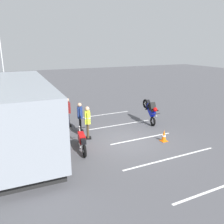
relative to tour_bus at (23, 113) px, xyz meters
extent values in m
plane|color=#4C4C51|center=(-1.89, -4.70, -1.64)|extent=(80.00, 80.00, 0.00)
cube|color=#8C939E|center=(-0.01, 0.00, 0.21)|extent=(9.33, 2.74, 2.80)
cube|color=black|center=(4.57, -0.12, 0.77)|extent=(0.11, 2.10, 1.23)
cube|color=black|center=(-0.04, -1.27, 0.77)|extent=(7.78, 0.24, 1.01)
cube|color=orange|center=(-0.04, -1.26, -0.35)|extent=(8.15, 0.24, 0.28)
cube|color=black|center=(-0.01, 0.00, -1.42)|extent=(8.58, 2.52, 0.45)
torus|color=black|center=(3.20, -1.21, -1.14)|extent=(1.01, 0.35, 1.00)
torus|color=black|center=(3.26, 1.05, -1.14)|extent=(1.01, 0.35, 1.00)
torus|color=black|center=(-3.28, -1.05, -1.14)|extent=(1.01, 0.35, 1.00)
cylinder|color=#473823|center=(-0.65, -3.13, -1.15)|extent=(0.15, 0.15, 0.80)
cube|color=black|center=(-0.66, -3.17, -1.59)|extent=(0.16, 0.28, 0.10)
cylinder|color=#473823|center=(-0.81, -3.09, -1.15)|extent=(0.15, 0.15, 0.80)
cube|color=black|center=(-0.82, -3.13, -1.59)|extent=(0.16, 0.28, 0.10)
cube|color=#D8F233|center=(-0.73, -3.11, -0.42)|extent=(0.44, 0.36, 0.67)
cube|color=silver|center=(-0.73, -3.11, -0.42)|extent=(0.45, 0.38, 0.06)
cylinder|color=#D8F233|center=(-0.50, -3.17, -0.40)|extent=(0.11, 0.11, 0.63)
sphere|color=tan|center=(-0.50, -3.17, -0.72)|extent=(0.11, 0.11, 0.09)
cylinder|color=#D8F233|center=(-0.96, -3.05, -0.40)|extent=(0.11, 0.11, 0.63)
sphere|color=tan|center=(-0.96, -3.05, -0.72)|extent=(0.11, 0.11, 0.09)
sphere|color=tan|center=(-0.73, -3.11, 0.06)|extent=(0.29, 0.29, 0.24)
cylinder|color=black|center=(0.56, -3.08, -1.17)|extent=(0.14, 0.14, 0.77)
cube|color=black|center=(0.55, -3.12, -1.59)|extent=(0.15, 0.27, 0.10)
cylinder|color=black|center=(0.40, -3.05, -1.17)|extent=(0.14, 0.14, 0.77)
cube|color=black|center=(0.40, -3.09, -1.59)|extent=(0.15, 0.27, 0.10)
cube|color=navy|center=(0.48, -3.06, -0.46)|extent=(0.43, 0.35, 0.64)
cylinder|color=navy|center=(0.72, -3.11, -0.45)|extent=(0.11, 0.11, 0.61)
sphere|color=tan|center=(0.72, -3.11, -0.75)|extent=(0.11, 0.11, 0.09)
cylinder|color=navy|center=(0.25, -3.02, -0.45)|extent=(0.11, 0.11, 0.61)
sphere|color=tan|center=(0.25, -3.02, -0.75)|extent=(0.11, 0.11, 0.09)
sphere|color=tan|center=(0.48, -3.06, -0.01)|extent=(0.27, 0.27, 0.23)
cylinder|color=black|center=(1.75, -2.66, -1.15)|extent=(0.12, 0.12, 0.80)
cube|color=black|center=(1.75, -2.70, -1.59)|extent=(0.11, 0.26, 0.10)
cylinder|color=black|center=(1.59, -2.65, -1.15)|extent=(0.12, 0.12, 0.80)
cube|color=black|center=(1.59, -2.69, -1.59)|extent=(0.11, 0.26, 0.10)
cube|color=maroon|center=(1.67, -2.66, -0.42)|extent=(0.39, 0.29, 0.67)
cylinder|color=maroon|center=(1.91, -2.66, -0.40)|extent=(0.09, 0.09, 0.64)
sphere|color=tan|center=(1.91, -2.66, -0.72)|extent=(0.09, 0.09, 0.09)
cylinder|color=maroon|center=(1.43, -2.65, -0.40)|extent=(0.09, 0.09, 0.64)
sphere|color=tan|center=(1.43, -2.65, -0.72)|extent=(0.09, 0.09, 0.09)
sphere|color=tan|center=(1.67, -2.66, 0.06)|extent=(0.25, 0.25, 0.24)
torus|color=black|center=(-1.27, -2.50, -1.34)|extent=(0.61, 0.23, 0.60)
cylinder|color=silver|center=(-1.27, -2.50, -1.34)|extent=(0.13, 0.12, 0.12)
torus|color=black|center=(-2.70, -2.26, -1.34)|extent=(0.61, 0.23, 0.60)
cylinder|color=silver|center=(-2.70, -2.26, -1.34)|extent=(0.14, 0.14, 0.12)
cylinder|color=silver|center=(-1.32, -2.49, -0.99)|extent=(0.32, 0.11, 0.67)
cube|color=red|center=(-1.91, -2.39, -1.01)|extent=(0.87, 0.42, 0.36)
cube|color=black|center=(-2.38, -2.31, -0.96)|extent=(0.55, 0.30, 0.20)
cylinder|color=silver|center=(-2.25, -2.19, -1.22)|extent=(0.46, 0.15, 0.08)
cylinder|color=black|center=(-1.37, -2.48, -0.69)|extent=(0.13, 0.58, 0.04)
torus|color=black|center=(-0.45, -7.51, -1.34)|extent=(0.61, 0.20, 0.60)
cylinder|color=silver|center=(-0.45, -7.51, -1.34)|extent=(0.13, 0.11, 0.12)
torus|color=black|center=(0.70, -7.65, -0.47)|extent=(0.85, 0.23, 0.84)
cylinder|color=silver|center=(0.70, -7.65, -0.47)|extent=(0.13, 0.13, 0.12)
cylinder|color=silver|center=(-0.62, -7.49, -1.03)|extent=(0.63, 0.13, 0.41)
cube|color=#0C19B2|center=(-0.13, -7.55, -0.69)|extent=(0.92, 0.39, 0.79)
cube|color=black|center=(0.22, -7.60, -0.36)|extent=(0.56, 0.28, 0.47)
cylinder|color=silver|center=(0.27, -7.74, -0.64)|extent=(0.41, 0.13, 0.33)
cylinder|color=black|center=(-0.76, -7.47, -0.76)|extent=(0.11, 0.58, 0.04)
cube|color=black|center=(-0.25, -7.54, -0.41)|extent=(0.56, 0.40, 0.56)
sphere|color=red|center=(-0.67, -7.48, -0.51)|extent=(0.29, 0.29, 0.26)
cylinder|color=black|center=(-0.45, -7.33, -0.59)|extent=(0.46, 0.15, 0.11)
cylinder|color=black|center=(0.11, -7.40, -0.56)|extent=(0.33, 0.14, 0.38)
cylinder|color=black|center=(-0.50, -7.69, -0.59)|extent=(0.46, 0.15, 0.11)
cylinder|color=black|center=(0.06, -7.76, -0.56)|extent=(0.33, 0.14, 0.38)
cylinder|color=silver|center=(7.26, 0.63, 1.94)|extent=(0.08, 0.08, 7.16)
cylinder|color=#4C4C4C|center=(7.26, 0.63, -1.62)|extent=(0.36, 0.36, 0.04)
cube|color=orange|center=(-2.72, -6.65, -1.63)|extent=(0.34, 0.34, 0.03)
cone|color=orange|center=(-2.72, -6.65, -1.31)|extent=(0.26, 0.26, 0.60)
cylinder|color=white|center=(-2.72, -6.65, -1.34)|extent=(0.19, 0.19, 0.07)
cube|color=white|center=(-6.99, -5.76, -1.64)|extent=(0.16, 4.06, 0.01)
cube|color=white|center=(-4.46, -5.76, -1.64)|extent=(0.17, 5.00, 0.01)
cube|color=white|center=(-1.92, -5.76, -1.64)|extent=(0.15, 3.76, 0.01)
cube|color=white|center=(0.61, -5.76, -1.64)|extent=(0.16, 4.33, 0.01)
cube|color=white|center=(3.15, -5.76, -1.64)|extent=(0.16, 3.86, 0.01)
camera|label=1|loc=(-11.88, 0.65, 3.24)|focal=37.11mm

